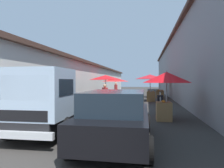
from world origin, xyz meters
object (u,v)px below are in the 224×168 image
at_px(vendor_by_crates, 105,95).
at_px(parked_scooter, 162,105).
at_px(hatchback_car, 116,116).
at_px(fruit_stall_mid_lane, 160,81).
at_px(delivery_truck, 48,102).
at_px(vendor_in_shade, 116,90).
at_px(plastic_stool, 111,103).
at_px(fruit_stall_far_left, 106,80).
at_px(fruit_stall_near_right, 166,82).
at_px(fruit_stall_near_left, 150,80).
at_px(fruit_stall_far_right, 116,82).

height_order(vendor_by_crates, parked_scooter, vendor_by_crates).
bearing_deg(vendor_by_crates, hatchback_car, -164.92).
relative_size(fruit_stall_mid_lane, delivery_truck, 0.54).
bearing_deg(vendor_in_shade, plastic_stool, -174.31).
relative_size(fruit_stall_far_left, vendor_by_crates, 1.64).
bearing_deg(fruit_stall_far_left, parked_scooter, -137.85).
bearing_deg(fruit_stall_near_right, fruit_stall_far_left, 34.10).
bearing_deg(delivery_truck, vendor_by_crates, -7.09).
distance_m(vendor_by_crates, vendor_in_shade, 6.70).
relative_size(fruit_stall_far_left, fruit_stall_near_left, 1.02).
bearing_deg(fruit_stall_near_right, vendor_by_crates, 56.36).
height_order(fruit_stall_far_right, plastic_stool, fruit_stall_far_right).
bearing_deg(fruit_stall_near_right, fruit_stall_far_right, 20.16).
bearing_deg(vendor_in_shade, parked_scooter, -153.69).
relative_size(vendor_by_crates, plastic_stool, 3.58).
distance_m(fruit_stall_near_left, delivery_truck, 11.56).
bearing_deg(plastic_stool, hatchback_car, -168.22).
height_order(fruit_stall_far_left, fruit_stall_near_left, fruit_stall_near_left).
relative_size(fruit_stall_mid_lane, parked_scooter, 1.58).
bearing_deg(plastic_stool, fruit_stall_near_left, -28.04).
bearing_deg(delivery_truck, hatchback_car, -100.87).
relative_size(parked_scooter, plastic_stool, 3.89).
relative_size(fruit_stall_far_left, hatchback_car, 0.65).
bearing_deg(fruit_stall_far_right, plastic_stool, -173.26).
relative_size(fruit_stall_far_right, vendor_in_shade, 1.74).
relative_size(vendor_by_crates, parked_scooter, 0.92).
distance_m(delivery_truck, vendor_in_shade, 12.13).
bearing_deg(vendor_by_crates, parked_scooter, -100.55).
xyz_separation_m(fruit_stall_far_left, fruit_stall_far_right, (5.04, 0.01, -0.12)).
bearing_deg(vendor_by_crates, delivery_truck, 172.91).
xyz_separation_m(delivery_truck, vendor_by_crates, (5.44, -0.68, -0.15)).
height_order(fruit_stall_far_right, fruit_stall_near_left, fruit_stall_near_left).
xyz_separation_m(fruit_stall_mid_lane, fruit_stall_near_left, (-4.04, 1.02, 0.05)).
bearing_deg(vendor_by_crates, fruit_stall_mid_lane, -21.07).
bearing_deg(fruit_stall_far_right, parked_scooter, -157.17).
xyz_separation_m(hatchback_car, parked_scooter, (5.28, -1.61, -0.29)).
bearing_deg(delivery_truck, fruit_stall_near_right, -50.41).
xyz_separation_m(fruit_stall_near_right, parked_scooter, (1.58, 0.07, -1.21)).
bearing_deg(parked_scooter, delivery_truck, 141.36).
distance_m(fruit_stall_near_right, delivery_truck, 5.16).
bearing_deg(fruit_stall_mid_lane, fruit_stall_near_left, 165.81).
bearing_deg(fruit_stall_near_right, parked_scooter, 2.68).
height_order(delivery_truck, plastic_stool, delivery_truck).
xyz_separation_m(fruit_stall_far_left, delivery_truck, (-9.21, -0.08, -0.73)).
bearing_deg(fruit_stall_near_right, delivery_truck, 129.59).
height_order(hatchback_car, plastic_stool, hatchback_car).
distance_m(fruit_stall_mid_lane, fruit_stall_near_left, 4.16).
height_order(fruit_stall_near_right, vendor_in_shade, fruit_stall_near_right).
relative_size(vendor_by_crates, vendor_in_shade, 0.96).
bearing_deg(fruit_stall_mid_lane, fruit_stall_far_right, 100.43).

